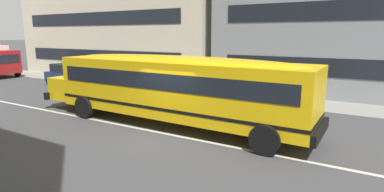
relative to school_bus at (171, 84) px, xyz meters
The scene contains 5 objects.
ground_plane 2.25m from the school_bus, 60.88° to the right, with size 400.00×400.00×0.00m, color #424244.
sidewalk_far 7.34m from the school_bus, 84.49° to the left, with size 120.00×3.00×0.01m, color gray.
lane_centreline 2.25m from the school_bus, 60.88° to the right, with size 110.00×0.16×0.01m, color silver.
school_bus is the anchor object (origin of this frame).
parked_car_dark_blue_by_hydrant 13.28m from the school_bus, 159.88° to the left, with size 3.99×2.05×1.64m.
Camera 1 is at (6.49, -9.32, 3.83)m, focal length 28.55 mm.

